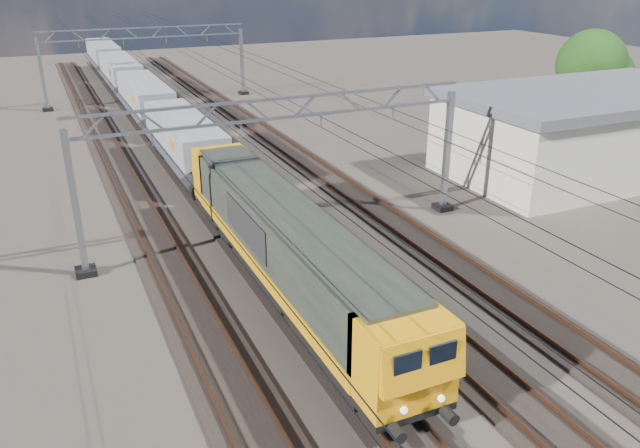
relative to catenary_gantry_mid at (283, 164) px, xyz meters
name	(u,v)px	position (x,y,z in m)	size (l,w,h in m)	color
ground	(317,271)	(0.00, -4.00, -3.91)	(160.00, 160.00, 0.00)	#28231E
track_outer_west	(185,297)	(-6.00, -4.00, -3.83)	(2.60, 140.00, 0.30)	black
track_loco	(276,279)	(-2.00, -4.00, -3.83)	(2.60, 140.00, 0.30)	black
track_inner_east	(357,262)	(2.00, -4.00, -3.83)	(2.60, 140.00, 0.30)	black
track_outer_east	(430,247)	(6.00, -4.00, -3.83)	(2.60, 140.00, 0.30)	black
catenary_gantry_mid	(283,164)	(0.00, 0.00, 0.00)	(19.90, 0.90, 7.11)	#8D949A
catenary_gantry_far	(147,62)	(0.00, 36.00, 0.00)	(19.90, 0.90, 7.11)	#8D949A
overhead_wires	(254,109)	(0.00, 4.00, 1.84)	(12.03, 140.00, 0.53)	black
locomotive	(285,243)	(-2.00, -5.26, -1.58)	(2.76, 21.10, 3.62)	black
hopper_wagon_lead	(185,140)	(-2.00, 12.43, -1.67)	(3.38, 13.00, 3.25)	black
hopper_wagon_mid	(145,99)	(-2.00, 26.63, -1.67)	(3.38, 13.00, 3.25)	black
hopper_wagon_third	(121,73)	(-2.00, 40.83, -1.67)	(3.38, 13.00, 3.25)	black
hopper_wagon_fourth	(104,55)	(-2.00, 55.03, -1.67)	(3.38, 13.00, 3.25)	black
industrial_shed	(589,131)	(22.00, 2.00, -1.18)	(18.60, 10.60, 5.40)	silver
tree_far	(596,67)	(30.32, 9.79, 1.23)	(5.81, 5.41, 8.06)	#311F16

